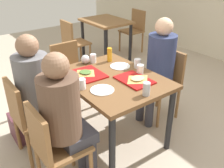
{
  "coord_description": "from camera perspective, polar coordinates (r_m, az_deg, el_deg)",
  "views": [
    {
      "loc": [
        1.83,
        -1.39,
        1.88
      ],
      "look_at": [
        0.0,
        0.0,
        0.69
      ],
      "focal_mm": 40.59,
      "sensor_mm": 36.0,
      "label": 1
    }
  ],
  "objects": [
    {
      "name": "ground_plane",
      "position": [
        2.98,
        -0.0,
        -12.11
      ],
      "size": [
        10.0,
        10.0,
        0.02
      ],
      "primitive_type": "cube",
      "color": "#B7A893"
    },
    {
      "name": "main_table",
      "position": [
        2.6,
        -0.0,
        -0.51
      ],
      "size": [
        1.11,
        0.86,
        0.77
      ],
      "color": "brown",
      "rests_on": "ground_plane"
    },
    {
      "name": "chair_near_left",
      "position": [
        2.58,
        -18.55,
        -6.4
      ],
      "size": [
        0.4,
        0.4,
        0.86
      ],
      "color": "olive",
      "rests_on": "ground_plane"
    },
    {
      "name": "chair_near_right",
      "position": [
        2.15,
        -13.32,
        -13.16
      ],
      "size": [
        0.4,
        0.4,
        0.86
      ],
      "color": "olive",
      "rests_on": "ground_plane"
    },
    {
      "name": "chair_far_side",
      "position": [
        3.18,
        11.81,
        1.1
      ],
      "size": [
        0.4,
        0.4,
        0.86
      ],
      "color": "olive",
      "rests_on": "ground_plane"
    },
    {
      "name": "chair_left_end",
      "position": [
        3.39,
        -9.6,
        3.02
      ],
      "size": [
        0.4,
        0.4,
        0.86
      ],
      "color": "olive",
      "rests_on": "ground_plane"
    },
    {
      "name": "person_in_red",
      "position": [
        2.5,
        -16.39,
        -0.69
      ],
      "size": [
        0.32,
        0.42,
        1.27
      ],
      "color": "#383842",
      "rests_on": "ground_plane"
    },
    {
      "name": "person_in_brown_jacket",
      "position": [
        2.05,
        -10.5,
        -6.51
      ],
      "size": [
        0.32,
        0.42,
        1.27
      ],
      "color": "#383842",
      "rests_on": "ground_plane"
    },
    {
      "name": "person_far_side",
      "position": [
        2.98,
        10.43,
        4.64
      ],
      "size": [
        0.32,
        0.42,
        1.27
      ],
      "color": "#383842",
      "rests_on": "ground_plane"
    },
    {
      "name": "tray_red_near",
      "position": [
        2.62,
        -5.19,
        2.29
      ],
      "size": [
        0.37,
        0.27,
        0.02
      ],
      "primitive_type": "cube",
      "rotation": [
        0.0,
        0.0,
        -0.04
      ],
      "color": "#B21414",
      "rests_on": "main_table"
    },
    {
      "name": "tray_red_far",
      "position": [
        2.49,
        5.06,
        0.93
      ],
      "size": [
        0.36,
        0.26,
        0.02
      ],
      "primitive_type": "cube",
      "rotation": [
        0.0,
        0.0,
        0.0
      ],
      "color": "#B21414",
      "rests_on": "main_table"
    },
    {
      "name": "paper_plate_center",
      "position": [
        2.8,
        1.82,
        4.05
      ],
      "size": [
        0.22,
        0.22,
        0.01
      ],
      "primitive_type": "cylinder",
      "color": "white",
      "rests_on": "main_table"
    },
    {
      "name": "paper_plate_near_edge",
      "position": [
        2.31,
        -2.21,
        -1.34
      ],
      "size": [
        0.22,
        0.22,
        0.01
      ],
      "primitive_type": "cylinder",
      "color": "white",
      "rests_on": "main_table"
    },
    {
      "name": "pizza_slice_a",
      "position": [
        2.61,
        -5.97,
        2.61
      ],
      "size": [
        0.22,
        0.21,
        0.02
      ],
      "color": "tan",
      "rests_on": "tray_red_near"
    },
    {
      "name": "pizza_slice_b",
      "position": [
        2.48,
        5.81,
        1.2
      ],
      "size": [
        0.19,
        0.22,
        0.02
      ],
      "color": "tan",
      "rests_on": "tray_red_far"
    },
    {
      "name": "plastic_cup_a",
      "position": [
        2.77,
        5.73,
        4.64
      ],
      "size": [
        0.07,
        0.07,
        0.1
      ],
      "primitive_type": "cylinder",
      "color": "white",
      "rests_on": "main_table"
    },
    {
      "name": "plastic_cup_b",
      "position": [
        2.33,
        -6.79,
        0.04
      ],
      "size": [
        0.07,
        0.07,
        0.1
      ],
      "primitive_type": "cylinder",
      "color": "white",
      "rests_on": "main_table"
    },
    {
      "name": "plastic_cup_c",
      "position": [
        2.9,
        -4.27,
        5.79
      ],
      "size": [
        0.07,
        0.07,
        0.1
      ],
      "primitive_type": "cylinder",
      "color": "white",
      "rests_on": "main_table"
    },
    {
      "name": "plastic_cup_d",
      "position": [
        2.62,
        6.36,
        3.27
      ],
      "size": [
        0.07,
        0.07,
        0.1
      ],
      "primitive_type": "cylinder",
      "color": "white",
      "rests_on": "main_table"
    },
    {
      "name": "soda_can",
      "position": [
        2.22,
        7.76,
        -1.12
      ],
      "size": [
        0.07,
        0.07,
        0.12
      ],
      "primitive_type": "cylinder",
      "color": "#B7BCC6",
      "rests_on": "main_table"
    },
    {
      "name": "condiment_bottle",
      "position": [
        2.92,
        -0.54,
        6.62
      ],
      "size": [
        0.06,
        0.06,
        0.16
      ],
      "primitive_type": "cylinder",
      "color": "orange",
      "rests_on": "main_table"
    },
    {
      "name": "foil_bundle",
      "position": [
        2.88,
        -6.01,
        5.55
      ],
      "size": [
        0.1,
        0.1,
        0.1
      ],
      "primitive_type": "sphere",
      "color": "silver",
      "rests_on": "main_table"
    },
    {
      "name": "handbag",
      "position": [
        3.06,
        -20.12,
        -9.22
      ],
      "size": [
        0.32,
        0.17,
        0.28
      ],
      "primitive_type": "cube",
      "rotation": [
        0.0,
        0.0,
        -0.03
      ],
      "color": "#592D38",
      "rests_on": "ground_plane"
    },
    {
      "name": "background_table",
      "position": [
        4.94,
        -1.39,
        12.71
      ],
      "size": [
        0.9,
        0.7,
        0.77
      ],
      "color": "olive",
      "rests_on": "ground_plane"
    },
    {
      "name": "background_chair_near",
      "position": [
        4.6,
        -8.9,
        9.63
      ],
      "size": [
        0.4,
        0.4,
        0.86
      ],
      "color": "olive",
      "rests_on": "ground_plane"
    },
    {
      "name": "background_chair_far",
      "position": [
        5.42,
        5.08,
        12.53
      ],
      "size": [
        0.4,
        0.4,
        0.86
      ],
      "color": "olive",
      "rests_on": "ground_plane"
    }
  ]
}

